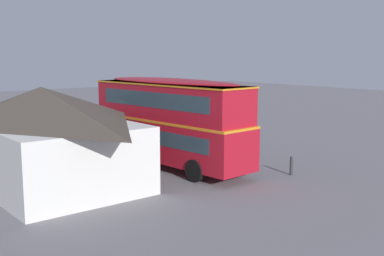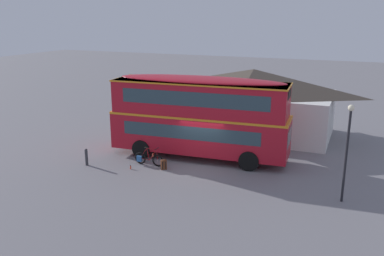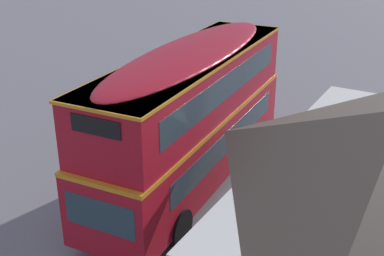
% 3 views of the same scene
% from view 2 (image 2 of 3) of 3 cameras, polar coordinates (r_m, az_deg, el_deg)
% --- Properties ---
extents(ground_plane, '(120.00, 120.00, 0.00)m').
position_cam_2_polar(ground_plane, '(23.19, 1.39, -5.14)').
color(ground_plane, slate).
extents(double_decker_bus, '(10.45, 3.34, 4.79)m').
position_cam_2_polar(double_decker_bus, '(23.63, 1.05, 1.97)').
color(double_decker_bus, black).
rests_on(double_decker_bus, ground).
extents(touring_bicycle, '(1.78, 0.48, 1.04)m').
position_cam_2_polar(touring_bicycle, '(23.17, -6.15, -4.25)').
color(touring_bicycle, black).
rests_on(touring_bicycle, ground).
extents(backpack_on_ground, '(0.39, 0.37, 0.57)m').
position_cam_2_polar(backpack_on_ground, '(22.51, -3.94, -5.02)').
color(backpack_on_ground, '#592D19').
rests_on(backpack_on_ground, ground).
extents(water_bottle_red_squeeze, '(0.07, 0.07, 0.22)m').
position_cam_2_polar(water_bottle_red_squeeze, '(22.80, -8.51, -5.41)').
color(water_bottle_red_squeeze, '#D84C33').
rests_on(water_bottle_red_squeeze, ground).
extents(pub_building, '(11.18, 6.51, 4.53)m').
position_cam_2_polar(pub_building, '(29.22, 8.40, 3.77)').
color(pub_building, silver).
rests_on(pub_building, ground).
extents(street_lamp, '(0.28, 0.28, 4.47)m').
position_cam_2_polar(street_lamp, '(19.11, 20.75, -1.93)').
color(street_lamp, black).
rests_on(street_lamp, ground).
extents(kerb_bollard, '(0.16, 0.16, 0.97)m').
position_cam_2_polar(kerb_bollard, '(23.71, -14.42, -3.89)').
color(kerb_bollard, '#333338').
rests_on(kerb_bollard, ground).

